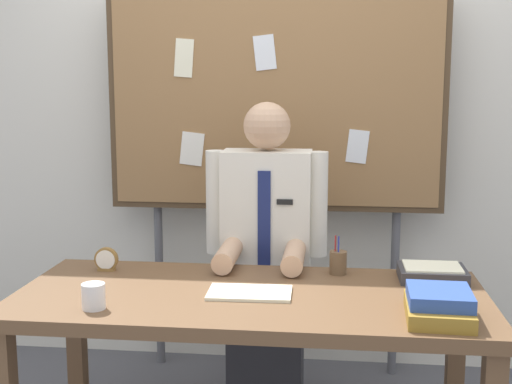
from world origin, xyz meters
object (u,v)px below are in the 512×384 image
(coffee_mug, at_px, (94,296))
(paper_tray, at_px, (432,273))
(book_stack, at_px, (439,305))
(bulletin_board, at_px, (275,105))
(pen_holder, at_px, (338,262))
(person, at_px, (266,269))
(desk, at_px, (250,315))
(open_notebook, at_px, (249,293))
(desk_clock, at_px, (106,260))

(coffee_mug, xyz_separation_m, paper_tray, (1.21, 0.49, -0.02))
(book_stack, bearing_deg, bulletin_board, 118.71)
(bulletin_board, height_order, pen_holder, bulletin_board)
(book_stack, xyz_separation_m, coffee_mug, (-1.17, -0.04, -0.00))
(bulletin_board, distance_m, pen_holder, 0.99)
(person, height_order, paper_tray, person)
(person, bearing_deg, book_stack, -50.55)
(desk, relative_size, pen_holder, 10.92)
(bulletin_board, xyz_separation_m, book_stack, (0.65, -1.19, -0.62))
(desk, distance_m, person, 0.59)
(open_notebook, xyz_separation_m, paper_tray, (0.70, 0.27, 0.02))
(coffee_mug, bearing_deg, book_stack, 2.00)
(open_notebook, xyz_separation_m, pen_holder, (0.33, 0.31, 0.04))
(desk, xyz_separation_m, coffee_mug, (-0.51, -0.24, 0.13))
(person, bearing_deg, pen_holder, -43.24)
(desk, height_order, desk_clock, desk_clock)
(desk, bearing_deg, pen_holder, 41.67)
(open_notebook, relative_size, pen_holder, 1.92)
(desk, distance_m, paper_tray, 0.74)
(book_stack, distance_m, desk_clock, 1.35)
(open_notebook, height_order, desk_clock, desk_clock)
(open_notebook, distance_m, desk_clock, 0.67)
(desk, relative_size, desk_clock, 17.86)
(paper_tray, bearing_deg, book_stack, -95.18)
(book_stack, height_order, pen_holder, pen_holder)
(pen_holder, relative_size, paper_tray, 0.62)
(desk, xyz_separation_m, book_stack, (0.65, -0.20, 0.13))
(coffee_mug, bearing_deg, person, 58.35)
(person, relative_size, open_notebook, 4.65)
(bulletin_board, height_order, open_notebook, bulletin_board)
(desk_clock, height_order, coffee_mug, desk_clock)
(book_stack, distance_m, open_notebook, 0.68)
(book_stack, xyz_separation_m, paper_tray, (0.04, 0.45, -0.02))
(coffee_mug, bearing_deg, desk_clock, 103.89)
(coffee_mug, bearing_deg, open_notebook, 23.50)
(bulletin_board, distance_m, open_notebook, 1.21)
(desk, relative_size, open_notebook, 5.69)
(person, height_order, book_stack, person)
(pen_holder, bearing_deg, coffee_mug, -147.69)
(bulletin_board, distance_m, coffee_mug, 1.47)
(person, relative_size, bulletin_board, 0.72)
(desk, bearing_deg, open_notebook, -101.90)
(open_notebook, bearing_deg, desk, 78.10)
(book_stack, height_order, coffee_mug, book_stack)
(desk, xyz_separation_m, desk_clock, (-0.63, 0.23, 0.13))
(coffee_mug, bearing_deg, paper_tray, 22.01)
(desk_clock, height_order, paper_tray, desk_clock)
(bulletin_board, distance_m, paper_tray, 1.20)
(coffee_mug, height_order, paper_tray, coffee_mug)
(person, distance_m, paper_tray, 0.78)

